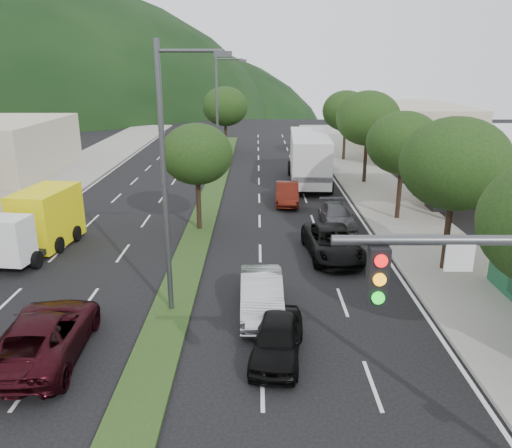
{
  "coord_description": "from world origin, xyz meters",
  "views": [
    {
      "loc": [
        3.33,
        -9.5,
        9.14
      ],
      "look_at": [
        3.29,
        11.93,
        2.3
      ],
      "focal_mm": 35.0,
      "sensor_mm": 36.0,
      "label": 1
    }
  ],
  "objects_px": {
    "tree_r_b": "(456,164)",
    "tree_r_c": "(403,143)",
    "tree_med_far": "(225,106)",
    "streetlight_near": "(169,170)",
    "car_queue_b": "(337,216)",
    "car_queue_c": "(287,194)",
    "streetlight_mid": "(219,110)",
    "box_truck": "(40,223)",
    "tree_r_e": "(346,111)",
    "tree_med_near": "(197,154)",
    "tree_r_d": "(368,118)",
    "sedan_silver": "(262,295)",
    "motorhome": "(309,157)",
    "car_queue_a": "(277,339)",
    "suv_maroon": "(44,335)",
    "car_queue_d": "(332,243)"
  },
  "relations": [
    {
      "from": "tree_r_b",
      "to": "tree_r_c",
      "type": "bearing_deg",
      "value": 90.0
    },
    {
      "from": "tree_med_far",
      "to": "streetlight_near",
      "type": "height_order",
      "value": "streetlight_near"
    },
    {
      "from": "car_queue_b",
      "to": "car_queue_c",
      "type": "bearing_deg",
      "value": 116.84
    },
    {
      "from": "car_queue_c",
      "to": "tree_r_c",
      "type": "bearing_deg",
      "value": -27.17
    },
    {
      "from": "streetlight_mid",
      "to": "car_queue_b",
      "type": "height_order",
      "value": "streetlight_mid"
    },
    {
      "from": "car_queue_b",
      "to": "tree_med_far",
      "type": "bearing_deg",
      "value": 106.57
    },
    {
      "from": "tree_r_b",
      "to": "streetlight_near",
      "type": "bearing_deg",
      "value": -161.27
    },
    {
      "from": "tree_r_c",
      "to": "box_truck",
      "type": "height_order",
      "value": "tree_r_c"
    },
    {
      "from": "tree_r_e",
      "to": "tree_med_near",
      "type": "bearing_deg",
      "value": -118.61
    },
    {
      "from": "tree_r_d",
      "to": "tree_r_e",
      "type": "xyz_separation_m",
      "value": [
        0.0,
        10.0,
        -0.29
      ]
    },
    {
      "from": "sedan_silver",
      "to": "car_queue_b",
      "type": "height_order",
      "value": "sedan_silver"
    },
    {
      "from": "tree_med_near",
      "to": "streetlight_near",
      "type": "relative_size",
      "value": 0.6
    },
    {
      "from": "motorhome",
      "to": "car_queue_a",
      "type": "bearing_deg",
      "value": -95.1
    },
    {
      "from": "box_truck",
      "to": "car_queue_a",
      "type": "bearing_deg",
      "value": 147.69
    },
    {
      "from": "sedan_silver",
      "to": "car_queue_b",
      "type": "bearing_deg",
      "value": 66.18
    },
    {
      "from": "car_queue_c",
      "to": "sedan_silver",
      "type": "bearing_deg",
      "value": -94.12
    },
    {
      "from": "streetlight_mid",
      "to": "motorhome",
      "type": "bearing_deg",
      "value": -20.67
    },
    {
      "from": "tree_r_c",
      "to": "motorhome",
      "type": "xyz_separation_m",
      "value": [
        -4.47,
        10.24,
        -2.66
      ]
    },
    {
      "from": "tree_med_far",
      "to": "tree_med_near",
      "type": "bearing_deg",
      "value": -90.0
    },
    {
      "from": "tree_r_e",
      "to": "streetlight_near",
      "type": "distance_m",
      "value": 34.11
    },
    {
      "from": "suv_maroon",
      "to": "box_truck",
      "type": "height_order",
      "value": "box_truck"
    },
    {
      "from": "tree_r_b",
      "to": "box_truck",
      "type": "relative_size",
      "value": 1.08
    },
    {
      "from": "tree_r_c",
      "to": "sedan_silver",
      "type": "relative_size",
      "value": 1.42
    },
    {
      "from": "tree_med_near",
      "to": "streetlight_near",
      "type": "distance_m",
      "value": 10.07
    },
    {
      "from": "tree_r_b",
      "to": "car_queue_d",
      "type": "distance_m",
      "value": 6.77
    },
    {
      "from": "streetlight_mid",
      "to": "car_queue_a",
      "type": "height_order",
      "value": "streetlight_mid"
    },
    {
      "from": "tree_med_near",
      "to": "motorhome",
      "type": "xyz_separation_m",
      "value": [
        7.53,
        12.24,
        -2.34
      ]
    },
    {
      "from": "tree_r_c",
      "to": "car_queue_b",
      "type": "xyz_separation_m",
      "value": [
        -3.92,
        -1.22,
        -4.11
      ]
    },
    {
      "from": "streetlight_mid",
      "to": "sedan_silver",
      "type": "distance_m",
      "value": 25.81
    },
    {
      "from": "tree_r_d",
      "to": "sedan_silver",
      "type": "xyz_separation_m",
      "value": [
        -8.49,
        -22.14,
        -4.43
      ]
    },
    {
      "from": "car_queue_d",
      "to": "car_queue_a",
      "type": "bearing_deg",
      "value": -113.38
    },
    {
      "from": "tree_r_b",
      "to": "streetlight_mid",
      "type": "height_order",
      "value": "streetlight_mid"
    },
    {
      "from": "tree_med_far",
      "to": "car_queue_a",
      "type": "height_order",
      "value": "tree_med_far"
    },
    {
      "from": "tree_r_b",
      "to": "tree_r_e",
      "type": "height_order",
      "value": "tree_r_b"
    },
    {
      "from": "streetlight_mid",
      "to": "box_truck",
      "type": "height_order",
      "value": "streetlight_mid"
    },
    {
      "from": "streetlight_near",
      "to": "suv_maroon",
      "type": "height_order",
      "value": "streetlight_near"
    },
    {
      "from": "car_queue_d",
      "to": "motorhome",
      "type": "height_order",
      "value": "motorhome"
    },
    {
      "from": "suv_maroon",
      "to": "streetlight_mid",
      "type": "bearing_deg",
      "value": -100.49
    },
    {
      "from": "car_queue_a",
      "to": "box_truck",
      "type": "height_order",
      "value": "box_truck"
    },
    {
      "from": "car_queue_a",
      "to": "tree_r_d",
      "type": "bearing_deg",
      "value": 80.29
    },
    {
      "from": "car_queue_d",
      "to": "tree_r_c",
      "type": "bearing_deg",
      "value": 47.25
    },
    {
      "from": "car_queue_c",
      "to": "car_queue_a",
      "type": "bearing_deg",
      "value": -91.57
    },
    {
      "from": "car_queue_a",
      "to": "box_truck",
      "type": "bearing_deg",
      "value": 147.77
    },
    {
      "from": "streetlight_near",
      "to": "suv_maroon",
      "type": "xyz_separation_m",
      "value": [
        -3.81,
        -3.16,
        -4.8
      ]
    },
    {
      "from": "sedan_silver",
      "to": "streetlight_mid",
      "type": "bearing_deg",
      "value": 96.37
    },
    {
      "from": "tree_r_d",
      "to": "motorhome",
      "type": "distance_m",
      "value": 5.45
    },
    {
      "from": "streetlight_near",
      "to": "car_queue_d",
      "type": "relative_size",
      "value": 1.9
    },
    {
      "from": "tree_r_e",
      "to": "suv_maroon",
      "type": "height_order",
      "value": "tree_r_e"
    },
    {
      "from": "suv_maroon",
      "to": "car_queue_a",
      "type": "xyz_separation_m",
      "value": [
        7.6,
        -0.05,
        -0.11
      ]
    },
    {
      "from": "tree_r_e",
      "to": "sedan_silver",
      "type": "relative_size",
      "value": 1.47
    }
  ]
}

